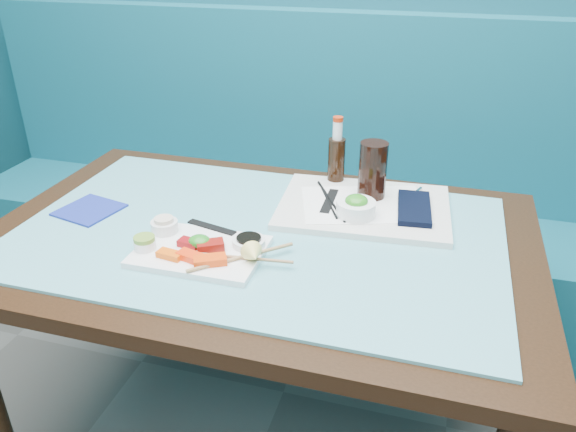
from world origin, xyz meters
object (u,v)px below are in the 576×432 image
(dining_table, at_px, (259,262))
(cola_glass, at_px, (373,170))
(serving_tray, at_px, (364,207))
(cola_bottle_body, at_px, (336,162))
(seaweed_bowl, at_px, (356,209))
(booth_bench, at_px, (326,219))
(sashimi_plate, at_px, (200,252))
(blue_napkin, at_px, (89,210))

(dining_table, bearing_deg, cola_glass, 45.35)
(serving_tray, height_order, cola_bottle_body, cola_bottle_body)
(dining_table, distance_m, seaweed_bowl, 0.29)
(serving_tray, xyz_separation_m, cola_bottle_body, (-0.11, 0.15, 0.06))
(serving_tray, xyz_separation_m, cola_glass, (0.01, 0.05, 0.09))
(cola_bottle_body, bearing_deg, booth_bench, 104.66)
(serving_tray, relative_size, cola_bottle_body, 3.18)
(dining_table, bearing_deg, serving_tray, 39.53)
(dining_table, relative_size, seaweed_bowl, 13.54)
(seaweed_bowl, height_order, cola_glass, cola_glass)
(dining_table, height_order, sashimi_plate, sashimi_plate)
(dining_table, relative_size, sashimi_plate, 4.69)
(dining_table, xyz_separation_m, serving_tray, (0.24, 0.20, 0.10))
(booth_bench, distance_m, seaweed_bowl, 0.86)
(cola_glass, relative_size, cola_bottle_body, 1.11)
(dining_table, height_order, seaweed_bowl, seaweed_bowl)
(serving_tray, bearing_deg, sashimi_plate, -138.43)
(cola_glass, distance_m, blue_napkin, 0.79)
(dining_table, distance_m, cola_glass, 0.40)
(blue_napkin, bearing_deg, sashimi_plate, -18.21)
(booth_bench, bearing_deg, sashimi_plate, -95.48)
(cola_bottle_body, xyz_separation_m, blue_napkin, (-0.61, -0.36, -0.07))
(dining_table, xyz_separation_m, blue_napkin, (-0.48, -0.02, 0.09))
(seaweed_bowl, height_order, cola_bottle_body, cola_bottle_body)
(seaweed_bowl, bearing_deg, booth_bench, 107.79)
(dining_table, height_order, blue_napkin, blue_napkin)
(cola_bottle_body, bearing_deg, blue_napkin, -149.35)
(booth_bench, xyz_separation_m, seaweed_bowl, (0.23, -0.72, 0.42))
(sashimi_plate, bearing_deg, booth_bench, 83.94)
(serving_tray, bearing_deg, booth_bench, 106.26)
(cola_bottle_body, bearing_deg, serving_tray, -53.05)
(booth_bench, xyz_separation_m, serving_tray, (0.24, -0.64, 0.39))
(cola_glass, bearing_deg, blue_napkin, -159.70)
(sashimi_plate, xyz_separation_m, blue_napkin, (-0.39, 0.13, -0.00))
(cola_glass, bearing_deg, seaweed_bowl, -98.75)
(seaweed_bowl, bearing_deg, cola_glass, 81.25)
(sashimi_plate, bearing_deg, blue_napkin, 161.21)
(serving_tray, height_order, seaweed_bowl, seaweed_bowl)
(sashimi_plate, height_order, serving_tray, serving_tray)
(sashimi_plate, distance_m, seaweed_bowl, 0.42)
(booth_bench, height_order, cola_glass, booth_bench)
(booth_bench, bearing_deg, serving_tray, -69.50)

